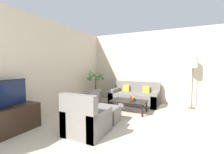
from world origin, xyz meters
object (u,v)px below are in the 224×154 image
at_px(tv_console, 2,123).
at_px(armchair, 86,121).
at_px(ottoman, 106,114).
at_px(apple_red, 131,97).
at_px(orange_fruit, 133,98).
at_px(sofa_loveseat, 135,97).
at_px(apple_green, 134,97).
at_px(floor_lamp, 193,65).
at_px(potted_palm, 96,92).
at_px(television, 0,95).
at_px(coffee_table, 129,102).
at_px(fruit_bowl, 132,100).

bearing_deg(tv_console, armchair, 29.23).
xyz_separation_m(armchair, ottoman, (0.05, 0.80, -0.09)).
distance_m(apple_red, orange_fruit, 0.09).
distance_m(sofa_loveseat, apple_green, 0.98).
relative_size(apple_red, ottoman, 0.13).
bearing_deg(tv_console, sofa_loveseat, 65.86).
height_order(sofa_loveseat, floor_lamp, floor_lamp).
relative_size(floor_lamp, orange_fruit, 22.41).
distance_m(tv_console, sofa_loveseat, 3.95).
relative_size(potted_palm, sofa_loveseat, 0.75).
distance_m(potted_palm, sofa_loveseat, 1.48).
relative_size(tv_console, ottoman, 2.30).
bearing_deg(apple_green, potted_palm, 162.77).
distance_m(sofa_loveseat, floor_lamp, 2.20).
bearing_deg(television, orange_fruit, 54.26).
relative_size(television, ottoman, 1.62).
relative_size(apple_green, ottoman, 0.12).
xyz_separation_m(tv_console, sofa_loveseat, (1.62, 3.61, -0.01)).
bearing_deg(orange_fruit, coffee_table, -173.60).
height_order(orange_fruit, armchair, armchair).
bearing_deg(sofa_loveseat, television, -114.10).
bearing_deg(potted_palm, television, -93.49).
xyz_separation_m(apple_green, ottoman, (-0.39, -1.07, -0.25)).
distance_m(floor_lamp, apple_green, 2.21).
bearing_deg(ottoman, fruit_bowl, 71.12).
relative_size(potted_palm, orange_fruit, 17.18).
height_order(potted_palm, orange_fruit, potted_palm).
bearing_deg(floor_lamp, fruit_bowl, -144.30).
bearing_deg(orange_fruit, television, -125.74).
xyz_separation_m(sofa_loveseat, armchair, (-0.18, -2.80, 0.01)).
bearing_deg(coffee_table, sofa_loveseat, 96.80).
distance_m(sofa_loveseat, apple_red, 1.00).
bearing_deg(armchair, potted_palm, 117.34).
distance_m(fruit_bowl, ottoman, 1.10).
bearing_deg(armchair, television, -150.71).
height_order(tv_console, armchair, armchair).
relative_size(sofa_loveseat, floor_lamp, 1.02).
relative_size(tv_console, orange_fruit, 19.10).
xyz_separation_m(fruit_bowl, ottoman, (-0.35, -1.03, -0.18)).
height_order(floor_lamp, orange_fruit, floor_lamp).
distance_m(sofa_loveseat, fruit_bowl, 1.01).
xyz_separation_m(sofa_loveseat, apple_red, (0.18, -0.97, 0.17)).
distance_m(coffee_table, apple_red, 0.15).
relative_size(orange_fruit, armchair, 0.09).
xyz_separation_m(television, fruit_bowl, (1.83, 2.63, -0.46)).
distance_m(coffee_table, armchair, 1.80).
bearing_deg(apple_green, television, -124.90).
relative_size(fruit_bowl, orange_fruit, 2.91).
height_order(potted_palm, ottoman, potted_palm).
bearing_deg(coffee_table, apple_red, 49.31).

